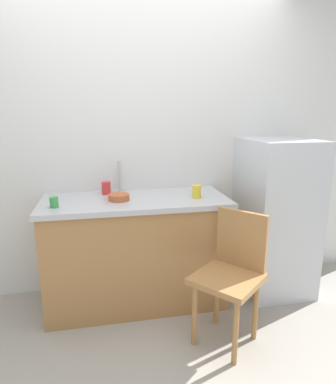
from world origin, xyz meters
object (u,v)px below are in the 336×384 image
(refrigerator, at_px, (275,216))
(cup_green, at_px, (54,202))
(cup_red, at_px, (106,188))
(chair, at_px, (232,271))
(terracotta_bowl, at_px, (119,197))
(cup_yellow, at_px, (197,191))

(refrigerator, relative_size, cup_green, 17.30)
(refrigerator, xyz_separation_m, cup_red, (-1.42, 0.19, 0.27))
(chair, xyz_separation_m, cup_red, (-0.79, 0.78, 0.43))
(cup_green, bearing_deg, chair, -21.77)
(refrigerator, bearing_deg, cup_green, -176.03)
(cup_green, bearing_deg, terracotta_bowl, 12.74)
(chair, bearing_deg, refrigerator, 92.39)
(terracotta_bowl, xyz_separation_m, cup_red, (-0.09, 0.21, 0.03))
(cup_red, distance_m, cup_yellow, 0.74)
(terracotta_bowl, distance_m, cup_green, 0.47)
(refrigerator, height_order, chair, refrigerator)
(cup_red, bearing_deg, terracotta_bowl, -67.48)
(cup_red, xyz_separation_m, cup_green, (-0.37, -0.32, -0.01))
(terracotta_bowl, xyz_separation_m, cup_green, (-0.46, -0.10, 0.01))
(cup_red, relative_size, cup_green, 1.35)
(cup_yellow, bearing_deg, cup_red, 159.59)
(terracotta_bowl, bearing_deg, refrigerator, 0.89)
(chair, relative_size, cup_yellow, 8.95)
(chair, xyz_separation_m, cup_yellow, (-0.10, 0.52, 0.43))
(chair, distance_m, cup_yellow, 0.68)
(cup_yellow, height_order, cup_green, cup_yellow)
(cup_red, height_order, cup_yellow, cup_red)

